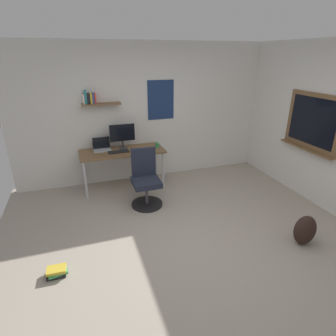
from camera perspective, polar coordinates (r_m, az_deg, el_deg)
name	(u,v)px	position (r m, az deg, el deg)	size (l,w,h in m)	color
ground_plane	(194,245)	(3.86, 5.40, -15.49)	(5.20, 5.20, 0.00)	#9E9384
wall_back	(146,113)	(5.47, -4.64, 11.20)	(5.00, 0.30, 2.60)	silver
desk	(122,154)	(5.16, -9.42, 2.84)	(1.53, 0.62, 0.73)	brown
office_chair	(146,182)	(4.60, -4.64, -2.84)	(0.52, 0.52, 0.95)	black
laptop	(102,147)	(5.23, -13.51, 4.20)	(0.31, 0.21, 0.23)	#ADAFB5
monitor_primary	(122,135)	(5.16, -9.43, 6.80)	(0.46, 0.17, 0.46)	#38383D
keyboard	(119,152)	(5.05, -10.18, 3.32)	(0.37, 0.13, 0.02)	black
computer_mouse	(134,150)	(5.10, -7.08, 3.75)	(0.10, 0.06, 0.03)	#262628
coffee_mug	(157,145)	(5.24, -2.24, 4.76)	(0.08, 0.08, 0.09)	#338C4C
backpack	(305,230)	(4.16, 26.44, -11.42)	(0.32, 0.22, 0.42)	black
book_stack_on_floor	(57,272)	(3.63, -22.01, -19.26)	(0.24, 0.18, 0.10)	black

